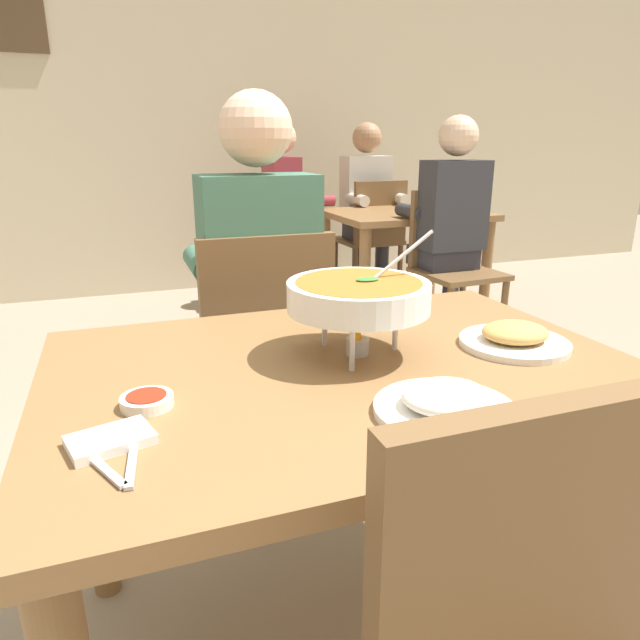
# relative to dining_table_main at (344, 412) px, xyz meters

# --- Properties ---
(ground_plane) EXTENTS (16.00, 16.00, 0.00)m
(ground_plane) POSITION_rel_dining_table_main_xyz_m (0.00, 0.00, -0.61)
(ground_plane) COLOR gray
(cafe_rear_partition) EXTENTS (10.00, 0.10, 3.00)m
(cafe_rear_partition) POSITION_rel_dining_table_main_xyz_m (0.00, 3.71, 0.89)
(cafe_rear_partition) COLOR beige
(cafe_rear_partition) RESTS_ON ground_plane
(picture_frame_hung) EXTENTS (0.44, 0.03, 0.56)m
(picture_frame_hung) POSITION_rel_dining_table_main_xyz_m (-0.94, 3.65, 1.42)
(picture_frame_hung) COLOR #4C3823
(dining_table_main) EXTENTS (1.19, 0.85, 0.72)m
(dining_table_main) POSITION_rel_dining_table_main_xyz_m (0.00, 0.00, 0.00)
(dining_table_main) COLOR brown
(dining_table_main) RESTS_ON ground_plane
(chair_diner_main) EXTENTS (0.44, 0.44, 0.90)m
(chair_diner_main) POSITION_rel_dining_table_main_xyz_m (-0.00, 0.71, -0.11)
(chair_diner_main) COLOR brown
(chair_diner_main) RESTS_ON ground_plane
(diner_main) EXTENTS (0.40, 0.45, 1.31)m
(diner_main) POSITION_rel_dining_table_main_xyz_m (0.00, 0.75, 0.13)
(diner_main) COLOR #2D2D38
(diner_main) RESTS_ON ground_plane
(curry_bowl) EXTENTS (0.33, 0.30, 0.26)m
(curry_bowl) POSITION_rel_dining_table_main_xyz_m (0.05, 0.04, 0.24)
(curry_bowl) COLOR silver
(curry_bowl) RESTS_ON dining_table_main
(rice_plate) EXTENTS (0.24, 0.24, 0.06)m
(rice_plate) POSITION_rel_dining_table_main_xyz_m (0.07, -0.27, 0.13)
(rice_plate) COLOR white
(rice_plate) RESTS_ON dining_table_main
(appetizer_plate) EXTENTS (0.24, 0.24, 0.06)m
(appetizer_plate) POSITION_rel_dining_table_main_xyz_m (0.40, -0.03, 0.13)
(appetizer_plate) COLOR white
(appetizer_plate) RESTS_ON dining_table_main
(sauce_dish) EXTENTS (0.09, 0.09, 0.02)m
(sauce_dish) POSITION_rel_dining_table_main_xyz_m (-0.40, -0.07, 0.12)
(sauce_dish) COLOR white
(sauce_dish) RESTS_ON dining_table_main
(napkin_folded) EXTENTS (0.14, 0.11, 0.02)m
(napkin_folded) POSITION_rel_dining_table_main_xyz_m (-0.46, -0.18, 0.12)
(napkin_folded) COLOR white
(napkin_folded) RESTS_ON dining_table_main
(fork_utensil) EXTENTS (0.08, 0.16, 0.01)m
(fork_utensil) POSITION_rel_dining_table_main_xyz_m (-0.48, -0.23, 0.11)
(fork_utensil) COLOR silver
(fork_utensil) RESTS_ON dining_table_main
(spoon_utensil) EXTENTS (0.03, 0.17, 0.01)m
(spoon_utensil) POSITION_rel_dining_table_main_xyz_m (-0.43, -0.23, 0.11)
(spoon_utensil) COLOR silver
(spoon_utensil) RESTS_ON dining_table_main
(dining_table_far) EXTENTS (1.00, 0.80, 0.72)m
(dining_table_far) POSITION_rel_dining_table_main_xyz_m (1.41, 2.37, -0.02)
(dining_table_far) COLOR brown
(dining_table_far) RESTS_ON ground_plane
(chair_bg_left) EXTENTS (0.45, 0.45, 0.90)m
(chair_bg_left) POSITION_rel_dining_table_main_xyz_m (1.43, 2.88, -0.11)
(chair_bg_left) COLOR brown
(chair_bg_left) RESTS_ON ground_plane
(chair_bg_middle) EXTENTS (0.47, 0.47, 0.90)m
(chair_bg_middle) POSITION_rel_dining_table_main_xyz_m (1.43, 1.82, -0.11)
(chair_bg_middle) COLOR brown
(chair_bg_middle) RESTS_ON ground_plane
(chair_bg_right) EXTENTS (0.49, 0.49, 0.90)m
(chair_bg_right) POSITION_rel_dining_table_main_xyz_m (0.82, 2.96, -0.11)
(chair_bg_right) COLOR brown
(chair_bg_right) RESTS_ON ground_plane
(patron_bg_left) EXTENTS (0.40, 0.45, 1.31)m
(patron_bg_left) POSITION_rel_dining_table_main_xyz_m (1.41, 2.97, 0.13)
(patron_bg_left) COLOR #2D2D38
(patron_bg_left) RESTS_ON ground_plane
(patron_bg_middle) EXTENTS (0.40, 0.45, 1.31)m
(patron_bg_middle) POSITION_rel_dining_table_main_xyz_m (1.41, 1.84, 0.13)
(patron_bg_middle) COLOR #2D2D38
(patron_bg_middle) RESTS_ON ground_plane
(patron_bg_right) EXTENTS (0.45, 0.40, 1.31)m
(patron_bg_right) POSITION_rel_dining_table_main_xyz_m (0.77, 2.96, 0.13)
(patron_bg_right) COLOR #2D2D38
(patron_bg_right) RESTS_ON ground_plane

